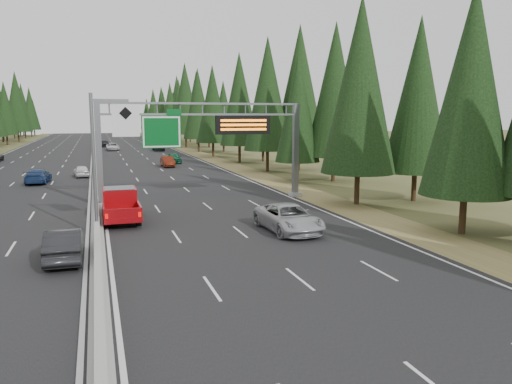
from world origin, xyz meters
TOP-DOWN VIEW (x-y plane):
  - road at (0.00, 80.00)m, footprint 32.00×260.00m
  - shoulder_right at (17.80, 80.00)m, footprint 3.60×260.00m
  - median_barrier at (0.00, 80.00)m, footprint 0.70×260.00m
  - sign_gantry at (8.92, 34.88)m, footprint 16.75×0.98m
  - hov_sign_pole at (0.58, 24.97)m, footprint 2.80×0.50m
  - tree_row_right at (22.05, 69.30)m, footprint 12.28×245.55m
  - silver_minivan at (10.77, 22.79)m, footprint 2.89×5.82m
  - red_pickup at (1.50, 29.42)m, footprint 2.23×6.25m
  - car_ahead_green at (10.95, 68.57)m, footprint 1.90×4.49m
  - car_ahead_dkred at (9.29, 63.31)m, footprint 1.56×4.25m
  - car_ahead_dkgrey at (11.96, 95.53)m, footprint 2.10×5.14m
  - car_ahead_white at (3.40, 99.57)m, footprint 2.56×5.30m
  - car_ahead_far at (2.14, 111.90)m, footprint 2.08×4.74m
  - car_onc_near at (-1.50, 20.39)m, footprint 1.63×4.62m
  - car_onc_blue at (-5.56, 50.49)m, footprint 2.39×5.19m
  - car_onc_white at (-1.50, 54.99)m, footprint 1.91×3.95m

SIDE VIEW (x-z plane):
  - shoulder_right at x=17.80m, z-range 0.00..0.06m
  - road at x=0.00m, z-range 0.00..0.08m
  - median_barrier at x=0.00m, z-range -0.01..0.84m
  - car_onc_white at x=-1.50m, z-range 0.08..1.38m
  - car_ahead_dkred at x=9.29m, z-range 0.08..1.47m
  - car_ahead_white at x=3.40m, z-range 0.08..1.54m
  - car_onc_blue at x=-5.56m, z-range 0.08..1.55m
  - car_ahead_dkgrey at x=11.96m, z-range 0.08..1.57m
  - car_ahead_green at x=10.95m, z-range 0.08..1.60m
  - car_onc_near at x=-1.50m, z-range 0.08..1.60m
  - silver_minivan at x=10.77m, z-range 0.08..1.67m
  - car_ahead_far at x=2.14m, z-range 0.08..1.67m
  - red_pickup at x=1.50m, z-range 0.19..2.23m
  - hov_sign_pole at x=0.58m, z-range 0.72..8.72m
  - sign_gantry at x=8.92m, z-range 1.37..9.17m
  - tree_row_right at x=22.05m, z-range -0.15..18.56m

